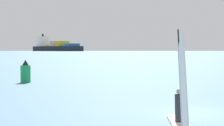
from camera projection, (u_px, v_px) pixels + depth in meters
The scene contains 5 objects.
ground_plane at pixel (198, 113), 18.91m from camera, with size 4000.00×4000.00×0.00m, color #476B84.
windsurfer at pixel (180, 101), 15.58m from camera, with size 0.95×4.34×4.06m.
cargo_ship at pixel (56, 47), 835.11m from camera, with size 128.88×111.55×37.50m.
distant_headland at pixel (132, 48), 1431.89m from camera, with size 627.89×496.07×20.52m, color #756B56.
channel_buoy at pixel (26, 72), 36.35m from camera, with size 0.91×0.91×2.06m.
Camera 1 is at (-1.08, -19.22, 2.99)m, focal length 64.30 mm.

